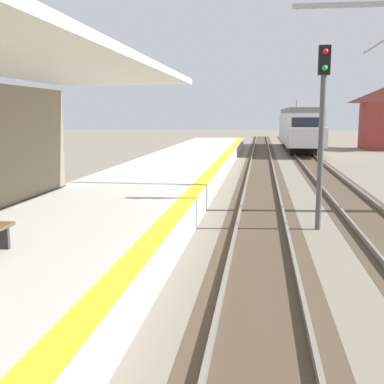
% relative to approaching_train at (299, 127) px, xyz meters
% --- Properties ---
extents(station_platform, '(5.00, 80.00, 0.91)m').
position_rel_approaching_train_xyz_m(station_platform, '(-7.80, -35.52, -1.73)').
color(station_platform, '#B7B5AD').
rests_on(station_platform, ground).
extents(track_pair_nearest_platform, '(2.34, 120.00, 0.16)m').
position_rel_approaching_train_xyz_m(track_pair_nearest_platform, '(-3.40, -31.52, -2.13)').
color(track_pair_nearest_platform, '#4C3D2D').
rests_on(track_pair_nearest_platform, ground).
extents(track_pair_middle, '(2.34, 120.00, 0.16)m').
position_rel_approaching_train_xyz_m(track_pair_middle, '(-0.00, -31.52, -2.13)').
color(track_pair_middle, '#4C3D2D').
rests_on(track_pair_middle, ground).
extents(approaching_train, '(2.93, 19.60, 4.76)m').
position_rel_approaching_train_xyz_m(approaching_train, '(0.00, 0.00, 0.00)').
color(approaching_train, silver).
rests_on(approaching_train, ground).
extents(rail_signal_post, '(0.32, 0.34, 5.20)m').
position_rel_approaching_train_xyz_m(rail_signal_post, '(-1.78, -32.90, 1.02)').
color(rail_signal_post, '#4C4C4C').
rests_on(rail_signal_post, ground).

